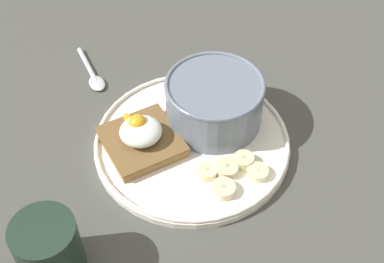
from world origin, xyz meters
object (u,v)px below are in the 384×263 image
object	(u,v)px
poached_egg	(140,130)
banana_slice_right	(223,189)
banana_slice_inner	(244,160)
coffee_mug	(49,249)
oatmeal_bowl	(214,102)
banana_slice_back	(207,171)
spoon	(92,75)
banana_slice_left	(258,172)
banana_slice_front	(227,168)
toast_slice	(142,141)

from	to	relation	value
poached_egg	banana_slice_right	bearing A→B (deg)	-48.94
banana_slice_inner	coffee_mug	size ratio (longest dim) A/B	0.37
poached_egg	coffee_mug	xyz separation A→B (cm)	(-12.80, -15.45, 0.26)
oatmeal_bowl	banana_slice_back	xyz separation A→B (cm)	(-3.35, -9.30, -2.91)
spoon	banana_slice_inner	bearing A→B (deg)	-52.39
oatmeal_bowl	banana_slice_left	distance (cm)	11.81
poached_egg	banana_slice_front	world-z (taller)	poached_egg
banana_slice_inner	spoon	size ratio (longest dim) A/B	0.28
banana_slice_front	banana_slice_back	world-z (taller)	banana_slice_front
toast_slice	banana_slice_back	distance (cm)	10.05
oatmeal_bowl	toast_slice	distance (cm)	11.40
banana_slice_back	banana_slice_inner	world-z (taller)	banana_slice_inner
banana_slice_left	banana_slice_front	bearing A→B (deg)	159.37
banana_slice_inner	spoon	distance (cm)	29.09
poached_egg	banana_slice_left	size ratio (longest dim) A/B	2.36
toast_slice	banana_slice_inner	size ratio (longest dim) A/B	3.92
banana_slice_front	banana_slice_right	xyz separation A→B (cm)	(-1.27, -2.94, -0.16)
oatmeal_bowl	banana_slice_back	size ratio (longest dim) A/B	3.90
coffee_mug	oatmeal_bowl	bearing A→B (deg)	37.08
poached_egg	banana_slice_right	size ratio (longest dim) A/B	1.80
oatmeal_bowl	toast_slice	xyz separation A→B (cm)	(-10.81, -2.58, -2.52)
poached_egg	banana_slice_back	size ratio (longest dim) A/B	2.21
banana_slice_front	banana_slice_left	xyz separation A→B (cm)	(3.78, -1.42, -0.17)
oatmeal_bowl	banana_slice_inner	bearing A→B (deg)	-78.49
banana_slice_back	coffee_mug	bearing A→B (deg)	-157.10
banana_slice_front	toast_slice	bearing A→B (deg)	144.99
oatmeal_bowl	spoon	distance (cm)	21.72
banana_slice_right	poached_egg	bearing A→B (deg)	131.06
oatmeal_bowl	banana_slice_left	world-z (taller)	oatmeal_bowl
banana_slice_inner	coffee_mug	xyz separation A→B (cm)	(-25.45, -9.05, 2.58)
banana_slice_front	banana_slice_left	bearing A→B (deg)	-20.63
banana_slice_right	banana_slice_left	bearing A→B (deg)	16.73
banana_slice_left	banana_slice_right	distance (cm)	5.28
banana_slice_left	coffee_mug	size ratio (longest dim) A/B	0.40
banana_slice_left	banana_slice_back	xyz separation A→B (cm)	(-6.38, 1.76, -0.09)
banana_slice_left	banana_slice_inner	size ratio (longest dim) A/B	1.07
poached_egg	banana_slice_front	xyz separation A→B (cm)	(10.12, -7.21, -2.29)
poached_egg	spoon	world-z (taller)	poached_egg
toast_slice	banana_slice_right	size ratio (longest dim) A/B	2.79
banana_slice_left	banana_slice_inner	world-z (taller)	banana_slice_inner
banana_slice_left	banana_slice_back	bearing A→B (deg)	164.56
banana_slice_right	banana_slice_inner	world-z (taller)	banana_slice_inner
coffee_mug	spoon	bearing A→B (deg)	76.47
oatmeal_bowl	banana_slice_front	distance (cm)	10.02
oatmeal_bowl	banana_slice_left	xyz separation A→B (cm)	(3.04, -11.06, -2.82)
toast_slice	banana_slice_inner	distance (cm)	14.07
oatmeal_bowl	spoon	xyz separation A→B (cm)	(-15.94, 14.20, -4.00)
spoon	banana_slice_front	bearing A→B (deg)	-57.48
toast_slice	coffee_mug	world-z (taller)	coffee_mug
banana_slice_back	spoon	world-z (taller)	banana_slice_back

